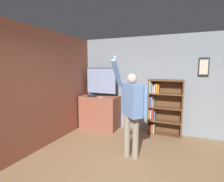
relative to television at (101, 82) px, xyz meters
name	(u,v)px	position (x,y,z in m)	size (l,w,h in m)	color
wall_back	(151,85)	(1.45, 0.26, -0.06)	(6.10, 0.09, 2.70)	gray
wall_side_brick	(60,86)	(-0.63, -1.13, -0.06)	(0.06, 4.33, 2.70)	#93513D
tv_ledge	(100,112)	(0.00, -0.11, -0.92)	(1.12, 0.63, 0.98)	#93513D
television	(101,82)	(0.00, 0.00, 0.00)	(0.97, 0.22, 0.84)	black
game_console	(92,96)	(-0.18, -0.27, -0.40)	(0.22, 0.20, 0.05)	black
remote_loose	(101,97)	(0.14, -0.34, -0.42)	(0.08, 0.14, 0.02)	white
bookshelf	(162,107)	(1.79, 0.09, -0.65)	(0.90, 0.28, 1.52)	brown
person	(132,107)	(1.39, -1.45, -0.36)	(0.64, 0.58, 2.05)	gray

